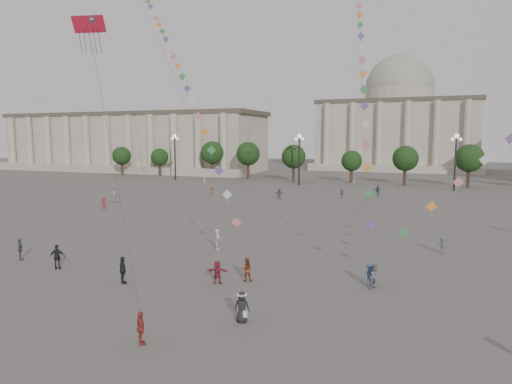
% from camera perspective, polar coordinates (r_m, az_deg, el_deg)
% --- Properties ---
extents(ground, '(360.00, 360.00, 0.00)m').
position_cam_1_polar(ground, '(26.88, -5.68, -15.11)').
color(ground, '#53504E').
rests_on(ground, ground).
extents(hall_west, '(84.00, 26.22, 17.20)m').
position_cam_1_polar(hall_west, '(144.70, -15.35, 6.03)').
color(hall_west, '#A79C8C').
rests_on(hall_west, ground).
extents(hall_central, '(48.30, 34.30, 35.50)m').
position_cam_1_polar(hall_central, '(151.84, 17.28, 8.19)').
color(hall_central, '#A79C8C').
rests_on(hall_central, ground).
extents(tree_row, '(137.12, 5.12, 8.00)m').
position_cam_1_polar(tree_row, '(100.90, 14.93, 4.03)').
color(tree_row, '#36281B').
rests_on(tree_row, ground).
extents(lamp_post_far_west, '(2.00, 0.90, 10.65)m').
position_cam_1_polar(lamp_post_far_west, '(108.09, -10.11, 5.38)').
color(lamp_post_far_west, '#262628').
rests_on(lamp_post_far_west, ground).
extents(lamp_post_mid_west, '(2.00, 0.90, 10.65)m').
position_cam_1_polar(lamp_post_mid_west, '(95.89, 5.43, 5.27)').
color(lamp_post_mid_west, '#262628').
rests_on(lamp_post_mid_west, ground).
extents(lamp_post_mid_east, '(2.00, 0.90, 10.65)m').
position_cam_1_polar(lamp_post_mid_east, '(92.24, 23.71, 4.65)').
color(lamp_post_mid_east, '#262628').
rests_on(lamp_post_mid_east, ground).
extents(person_crowd_0, '(1.20, 0.78, 1.90)m').
position_cam_1_polar(person_crowd_0, '(79.94, 14.96, 0.14)').
color(person_crowd_0, '#2C4963').
rests_on(person_crowd_0, ground).
extents(person_crowd_1, '(1.11, 1.10, 1.81)m').
position_cam_1_polar(person_crowd_1, '(78.58, -17.25, -0.09)').
color(person_crowd_1, '#BBBBB7').
rests_on(person_crowd_1, ground).
extents(person_crowd_2, '(1.12, 1.26, 1.70)m').
position_cam_1_polar(person_crowd_2, '(66.53, -18.48, -1.40)').
color(person_crowd_2, maroon).
rests_on(person_crowd_2, ground).
extents(person_crowd_4, '(1.37, 1.43, 1.62)m').
position_cam_1_polar(person_crowd_4, '(91.79, 12.13, 0.98)').
color(person_crowd_4, silver).
rests_on(person_crowd_4, ground).
extents(person_crowd_6, '(1.08, 0.84, 1.48)m').
position_cam_1_polar(person_crowd_6, '(43.01, 22.24, -6.13)').
color(person_crowd_6, '#57575B').
rests_on(person_crowd_6, ground).
extents(person_crowd_10, '(0.55, 0.73, 1.83)m').
position_cam_1_polar(person_crowd_10, '(100.97, -6.44, 1.68)').
color(person_crowd_10, silver).
rests_on(person_crowd_10, ground).
extents(person_crowd_12, '(1.72, 0.74, 1.79)m').
position_cam_1_polar(person_crowd_12, '(73.84, 2.94, -0.22)').
color(person_crowd_12, slate).
rests_on(person_crowd_12, ground).
extents(person_crowd_13, '(0.64, 0.79, 1.89)m').
position_cam_1_polar(person_crowd_13, '(41.07, -4.80, -5.94)').
color(person_crowd_13, silver).
rests_on(person_crowd_13, ground).
extents(person_crowd_16, '(1.00, 0.49, 1.66)m').
position_cam_1_polar(person_crowd_16, '(76.49, 10.68, -0.13)').
color(person_crowd_16, slate).
rests_on(person_crowd_16, ground).
extents(person_crowd_17, '(1.23, 1.31, 1.78)m').
position_cam_1_polar(person_crowd_17, '(76.22, -5.52, -0.03)').
color(person_crowd_17, brown).
rests_on(person_crowd_17, ground).
extents(tourist_0, '(1.01, 0.95, 1.67)m').
position_cam_1_polar(tourist_0, '(23.77, -14.20, -16.16)').
color(tourist_0, '#9C332A').
rests_on(tourist_0, ground).
extents(tourist_1, '(1.16, 1.06, 1.90)m').
position_cam_1_polar(tourist_1, '(33.09, -16.31, -9.36)').
color(tourist_1, black).
rests_on(tourist_1, ground).
extents(tourist_2, '(1.55, 0.82, 1.60)m').
position_cam_1_polar(tourist_2, '(31.99, -4.84, -9.95)').
color(tourist_2, maroon).
rests_on(tourist_2, ground).
extents(tourist_3, '(1.01, 1.10, 1.80)m').
position_cam_1_polar(tourist_3, '(42.33, -27.40, -6.38)').
color(tourist_3, '#5D5D62').
rests_on(tourist_3, ground).
extents(tourist_4, '(1.20, 0.92, 1.89)m').
position_cam_1_polar(tourist_4, '(38.33, -23.58, -7.43)').
color(tourist_4, black).
rests_on(tourist_4, ground).
extents(kite_flyer_0, '(0.99, 0.89, 1.65)m').
position_cam_1_polar(kite_flyer_0, '(32.39, -1.19, -9.66)').
color(kite_flyer_0, brown).
rests_on(kite_flyer_0, ground).
extents(kite_flyer_1, '(1.15, 1.09, 1.56)m').
position_cam_1_polar(kite_flyer_1, '(32.35, 14.05, -9.98)').
color(kite_flyer_1, '#355179').
rests_on(kite_flyer_1, ground).
extents(kite_flyer_2, '(0.98, 1.01, 1.64)m').
position_cam_1_polar(kite_flyer_2, '(31.82, 14.63, -10.20)').
color(kite_flyer_2, slate).
rests_on(kite_flyer_2, ground).
extents(hat_person, '(0.92, 0.68, 1.71)m').
position_cam_1_polar(hat_person, '(25.57, -1.77, -14.10)').
color(hat_person, black).
rests_on(hat_person, ground).
extents(dragon_kite, '(5.48, 4.15, 19.45)m').
position_cam_1_polar(dragon_kite, '(33.51, -20.06, 17.73)').
color(dragon_kite, '#B61328').
rests_on(dragon_kite, ground).
extents(kite_train_west, '(39.86, 41.88, 70.84)m').
position_cam_1_polar(kite_train_west, '(62.01, -11.81, 18.84)').
color(kite_train_west, '#3F3F3F').
rests_on(kite_train_west, ground).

